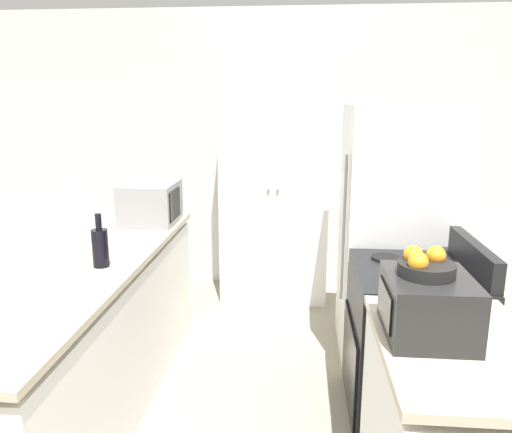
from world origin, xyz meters
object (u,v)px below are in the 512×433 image
stove (410,345)px  toaster_oven (428,306)px  microwave (151,203)px  pantry_cabinet (275,183)px  fruit_bowl (425,265)px  wine_bottle (100,247)px  refrigerator (395,234)px

stove → toaster_oven: 0.96m
microwave → toaster_oven: microwave is taller
pantry_cabinet → fruit_bowl: pantry_cabinet is taller
stove → wine_bottle: size_ratio=3.60×
pantry_cabinet → fruit_bowl: bearing=-74.8°
pantry_cabinet → microwave: size_ratio=4.64×
refrigerator → microwave: refrigerator is taller
microwave → fruit_bowl: size_ratio=2.11×
pantry_cabinet → wine_bottle: (-0.85, -1.92, -0.04)m
fruit_bowl → toaster_oven: bearing=-43.6°
pantry_cabinet → fruit_bowl: size_ratio=9.79×
wine_bottle → toaster_oven: wine_bottle is taller
toaster_oven → fruit_bowl: fruit_bowl is taller
wine_bottle → refrigerator: bearing=27.2°
microwave → toaster_oven: 2.29m
microwave → toaster_oven: size_ratio=1.19×
microwave → toaster_oven: bearing=-46.4°
wine_bottle → stove: bearing=3.1°
wine_bottle → toaster_oven: 1.70m
pantry_cabinet → toaster_oven: size_ratio=5.54×
pantry_cabinet → refrigerator: 1.37m
pantry_cabinet → wine_bottle: 2.10m
fruit_bowl → refrigerator: bearing=83.2°
wine_bottle → toaster_oven: bearing=-23.2°
microwave → fruit_bowl: bearing=-46.4°
pantry_cabinet → stove: pantry_cabinet is taller
microwave → wine_bottle: bearing=-89.2°
pantry_cabinet → fruit_bowl: 2.67m
pantry_cabinet → refrigerator: pantry_cabinet is taller
pantry_cabinet → toaster_oven: pantry_cabinet is taller
microwave → fruit_bowl: 2.27m
fruit_bowl → microwave: bearing=133.6°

